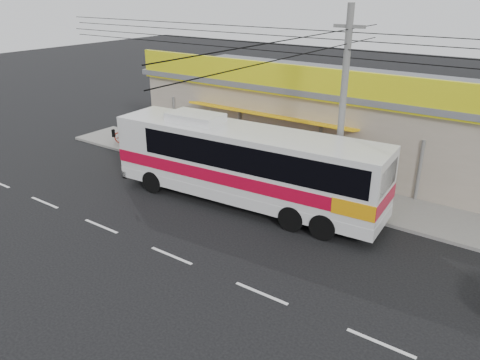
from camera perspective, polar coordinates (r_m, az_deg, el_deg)
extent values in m
plane|color=black|center=(19.46, -3.31, -6.04)|extent=(120.00, 120.00, 0.00)
cube|color=slate|center=(23.93, 5.65, -0.23)|extent=(30.00, 3.20, 0.15)
cube|color=gray|center=(28.04, 11.60, 7.23)|extent=(22.00, 8.00, 4.20)
cube|color=#595B61|center=(27.55, 11.97, 11.74)|extent=(22.60, 8.60, 0.30)
cube|color=yellow|center=(23.79, 7.92, 11.70)|extent=(22.00, 0.24, 1.60)
cube|color=red|center=(24.73, 3.70, 12.27)|extent=(9.00, 0.10, 1.20)
cube|color=#167114|center=(21.60, 23.46, 8.97)|extent=(2.40, 0.10, 1.10)
cube|color=red|center=(28.97, -8.47, 13.60)|extent=(3.00, 0.10, 1.10)
cube|color=yellow|center=(25.02, 3.41, 7.94)|extent=(10.00, 1.20, 0.37)
cube|color=silver|center=(20.87, 0.55, 2.10)|extent=(12.82, 3.51, 3.06)
cube|color=#BA0827|center=(21.00, 0.55, 1.15)|extent=(12.86, 3.55, 0.58)
cube|color=orange|center=(19.01, 14.91, -2.03)|extent=(1.87, 2.81, 0.63)
cube|color=black|center=(20.29, 2.35, 3.53)|extent=(10.71, 3.40, 1.16)
cube|color=black|center=(24.35, -12.24, 5.78)|extent=(0.33, 2.33, 1.58)
cube|color=silver|center=(21.75, -5.46, 7.61)|extent=(2.63, 1.65, 0.38)
cylinder|color=black|center=(22.99, -10.54, -0.21)|extent=(1.12, 0.41, 1.10)
cylinder|color=black|center=(24.67, -6.90, 1.62)|extent=(1.12, 0.41, 1.10)
cylinder|color=black|center=(18.77, 10.10, -5.62)|extent=(1.12, 0.41, 1.10)
cylinder|color=black|center=(20.80, 12.56, -2.91)|extent=(1.12, 0.41, 1.10)
imported|color=maroon|center=(29.92, -13.65, 5.20)|extent=(2.13, 0.95, 1.08)
imported|color=black|center=(29.93, -9.28, 5.48)|extent=(1.74, 0.83, 1.01)
cylinder|color=#5E5D5B|center=(20.20, 12.32, 7.90)|extent=(0.28, 0.28, 8.73)
cube|color=#5E5D5B|center=(19.64, 13.20, 17.78)|extent=(1.31, 0.13, 0.13)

